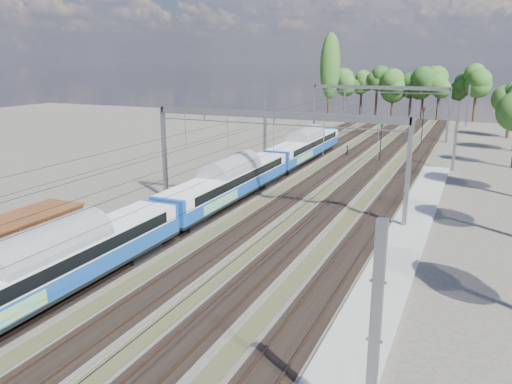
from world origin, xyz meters
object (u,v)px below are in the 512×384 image
at_px(signal_far, 423,120).
at_px(worker, 347,151).
at_px(signal_near, 381,136).
at_px(emu_train, 228,178).

bearing_deg(signal_far, worker, -92.72).
height_order(worker, signal_near, signal_near).
bearing_deg(worker, emu_train, 158.42).
distance_m(worker, signal_near, 6.10).
relative_size(emu_train, signal_near, 11.87).
xyz_separation_m(worker, signal_near, (4.96, -2.24, 2.74)).
distance_m(worker, signal_far, 18.34).
relative_size(emu_train, signal_far, 10.97).
xyz_separation_m(emu_train, worker, (4.11, 28.86, -1.91)).
bearing_deg(signal_far, emu_train, -80.90).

